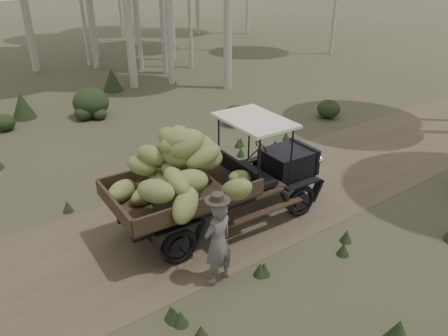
# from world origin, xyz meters

# --- Properties ---
(ground) EXTENTS (120.00, 120.00, 0.00)m
(ground) POSITION_xyz_m (0.00, 0.00, 0.00)
(ground) COLOR #473D2B
(ground) RESTS_ON ground
(dirt_track) EXTENTS (70.00, 4.00, 0.01)m
(dirt_track) POSITION_xyz_m (0.00, 0.00, 0.00)
(dirt_track) COLOR brown
(dirt_track) RESTS_ON ground
(banana_truck) EXTENTS (5.39, 2.58, 2.64)m
(banana_truck) POSITION_xyz_m (-0.19, -0.34, 1.52)
(banana_truck) COLOR black
(banana_truck) RESTS_ON ground
(farmer) EXTENTS (0.70, 0.54, 1.94)m
(farmer) POSITION_xyz_m (-0.89, -1.96, 0.92)
(farmer) COLOR #53514C
(farmer) RESTS_ON ground
(undergrowth) EXTENTS (23.33, 24.36, 1.34)m
(undergrowth) POSITION_xyz_m (0.63, -2.02, 0.52)
(undergrowth) COLOR #233319
(undergrowth) RESTS_ON ground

